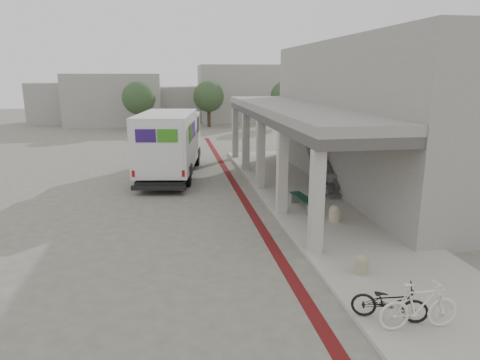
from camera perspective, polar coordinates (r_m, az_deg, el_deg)
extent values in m
plane|color=#625F54|center=(16.29, -1.24, -5.59)|extent=(120.00, 120.00, 0.00)
cube|color=#561111|center=(18.31, 0.97, -3.34)|extent=(0.35, 40.00, 0.01)
cube|color=#A29C91|center=(17.26, 12.06, -4.56)|extent=(4.40, 28.00, 0.12)
cube|color=gray|center=(21.96, 16.48, 8.29)|extent=(4.30, 17.00, 7.00)
cube|color=#494644|center=(20.62, 6.94, 8.42)|extent=(3.40, 16.90, 0.35)
cube|color=gray|center=(20.59, 6.97, 9.39)|extent=(3.40, 16.90, 0.35)
cube|color=#999791|center=(49.62, -16.40, 10.26)|extent=(10.00, 6.00, 5.50)
cube|color=#999791|center=(53.33, -8.25, 10.08)|extent=(8.00, 6.00, 4.00)
cube|color=#999791|center=(51.89, -0.34, 11.50)|extent=(9.00, 6.00, 6.50)
cube|color=#999791|center=(53.62, -22.45, 9.48)|extent=(7.00, 5.00, 4.50)
cylinder|color=#38281C|center=(43.50, -13.22, 7.97)|extent=(0.36, 0.36, 2.40)
sphere|color=#2A3F25|center=(43.35, -13.36, 10.59)|extent=(3.20, 3.20, 3.20)
cylinder|color=#38281C|center=(45.59, -4.16, 8.55)|extent=(0.36, 0.36, 2.40)
sphere|color=#2A3F25|center=(45.45, -4.20, 11.06)|extent=(3.20, 3.20, 3.20)
cylinder|color=#38281C|center=(46.04, 6.03, 8.56)|extent=(0.36, 0.36, 2.40)
sphere|color=#2A3F25|center=(45.90, 6.10, 11.05)|extent=(3.20, 3.20, 3.20)
cube|color=black|center=(23.68, -9.16, 1.54)|extent=(3.43, 7.85, 0.33)
cube|color=silver|center=(22.42, -9.70, 5.20)|extent=(3.45, 5.98, 2.82)
cube|color=silver|center=(26.11, -8.40, 6.10)|extent=(2.89, 2.44, 2.49)
cube|color=silver|center=(27.36, -8.01, 4.51)|extent=(2.46, 1.01, 0.87)
cube|color=black|center=(26.89, -8.20, 7.61)|extent=(2.44, 0.89, 1.14)
cube|color=black|center=(19.95, -10.80, -1.03)|extent=(2.51, 0.65, 0.20)
cube|color=#2A1359|center=(23.34, -12.64, 6.61)|extent=(0.26, 1.50, 0.81)
cube|color=#337E1B|center=(21.76, -13.52, 6.05)|extent=(0.26, 1.50, 0.81)
cube|color=#2A1359|center=(19.65, -12.49, 5.77)|extent=(0.92, 0.17, 0.60)
cube|color=#337E1B|center=(19.47, -9.66, 5.83)|extent=(0.92, 0.17, 0.60)
cylinder|color=black|center=(26.58, -10.71, 2.94)|extent=(0.45, 1.01, 0.98)
cylinder|color=black|center=(26.27, -5.81, 2.99)|extent=(0.45, 1.01, 0.98)
cylinder|color=black|center=(21.79, -12.97, 0.43)|extent=(0.45, 1.01, 0.98)
cylinder|color=black|center=(21.42, -7.01, 0.45)|extent=(0.45, 1.01, 0.98)
cube|color=gray|center=(16.86, 9.56, -3.92)|extent=(0.43, 0.13, 0.42)
cube|color=gray|center=(18.31, 7.45, -2.40)|extent=(0.43, 0.13, 0.42)
cube|color=#123828|center=(17.46, 8.02, -2.44)|extent=(0.30, 1.99, 0.05)
cube|color=#123828|center=(17.52, 8.49, -2.40)|extent=(0.30, 1.99, 0.05)
cube|color=#123828|center=(17.58, 8.95, -2.36)|extent=(0.30, 1.99, 0.05)
cylinder|color=gray|center=(12.40, 15.86, -11.11)|extent=(0.37, 0.37, 0.37)
sphere|color=gray|center=(12.32, 15.92, -10.34)|extent=(0.37, 0.37, 0.37)
cylinder|color=tan|center=(16.34, 12.48, -4.66)|extent=(0.41, 0.41, 0.41)
sphere|color=tan|center=(16.27, 12.52, -3.98)|extent=(0.41, 0.41, 0.41)
cube|color=gray|center=(20.00, 11.88, -0.41)|extent=(0.43, 0.57, 0.94)
imported|color=black|center=(10.37, 19.30, -15.05)|extent=(1.73, 1.18, 0.86)
imported|color=silver|center=(10.19, 22.80, -15.23)|extent=(1.81, 0.56, 1.08)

